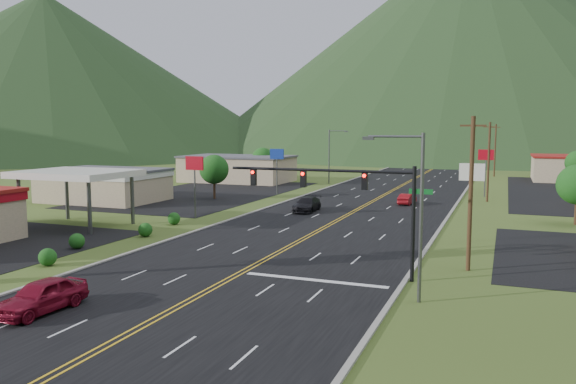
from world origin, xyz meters
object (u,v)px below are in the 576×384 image
(streetlight_west, at_px, (331,153))
(gas_canopy, at_px, (76,175))
(car_red_near, at_px, (41,297))
(traffic_signal, at_px, (349,191))
(car_dark_mid, at_px, (307,205))
(streetlight_east, at_px, (415,206))
(car_red_far, at_px, (407,199))

(streetlight_west, xyz_separation_m, gas_canopy, (-10.32, -48.00, -0.31))
(car_red_near, bearing_deg, streetlight_west, 98.57)
(traffic_signal, xyz_separation_m, car_red_near, (-12.41, -12.62, -4.49))
(gas_canopy, bearing_deg, car_dark_mid, 44.33)
(streetlight_east, relative_size, car_dark_mid, 1.67)
(gas_canopy, bearing_deg, traffic_signal, -15.70)
(traffic_signal, bearing_deg, gas_canopy, 164.30)
(traffic_signal, bearing_deg, car_red_far, 93.26)
(gas_canopy, height_order, car_red_far, gas_canopy)
(gas_canopy, xyz_separation_m, car_red_near, (16.08, -20.63, -4.04))
(streetlight_east, relative_size, car_red_far, 2.29)
(streetlight_east, bearing_deg, car_red_near, -153.23)
(streetlight_west, height_order, car_red_far, streetlight_west)
(streetlight_east, height_order, car_red_far, streetlight_east)
(streetlight_west, xyz_separation_m, car_dark_mid, (6.77, -31.30, -4.40))
(car_red_near, relative_size, car_red_far, 1.25)
(streetlight_west, distance_m, gas_canopy, 49.10)
(streetlight_east, height_order, streetlight_west, same)
(streetlight_east, relative_size, streetlight_west, 1.00)
(traffic_signal, distance_m, gas_canopy, 29.59)
(traffic_signal, xyz_separation_m, streetlight_west, (-18.16, 56.00, -0.15))
(streetlight_west, relative_size, car_red_near, 1.83)
(car_dark_mid, distance_m, car_red_far, 13.69)
(gas_canopy, height_order, car_red_near, gas_canopy)
(streetlight_west, height_order, car_dark_mid, streetlight_west)
(traffic_signal, bearing_deg, car_red_near, -134.51)
(streetlight_west, bearing_deg, car_dark_mid, -77.80)
(gas_canopy, bearing_deg, streetlight_west, 77.87)
(streetlight_west, distance_m, car_red_near, 69.00)
(streetlight_east, xyz_separation_m, gas_canopy, (-33.18, 12.00, -0.31))
(gas_canopy, distance_m, car_dark_mid, 24.24)
(streetlight_east, bearing_deg, gas_canopy, 160.12)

